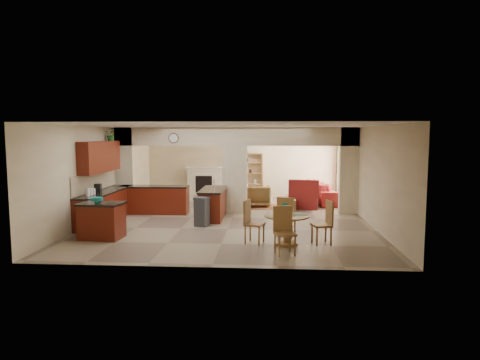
# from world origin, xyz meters

# --- Properties ---
(floor) EXTENTS (10.00, 10.00, 0.00)m
(floor) POSITION_xyz_m (0.00, 0.00, 0.00)
(floor) COLOR gray
(floor) RESTS_ON ground
(ceiling) EXTENTS (10.00, 10.00, 0.00)m
(ceiling) POSITION_xyz_m (0.00, 0.00, 2.80)
(ceiling) COLOR white
(ceiling) RESTS_ON wall_back
(wall_back) EXTENTS (8.00, 0.00, 8.00)m
(wall_back) POSITION_xyz_m (0.00, 5.00, 1.40)
(wall_back) COLOR beige
(wall_back) RESTS_ON floor
(wall_front) EXTENTS (8.00, 0.00, 8.00)m
(wall_front) POSITION_xyz_m (0.00, -5.00, 1.40)
(wall_front) COLOR beige
(wall_front) RESTS_ON floor
(wall_left) EXTENTS (0.00, 10.00, 10.00)m
(wall_left) POSITION_xyz_m (-4.00, 0.00, 1.40)
(wall_left) COLOR beige
(wall_left) RESTS_ON floor
(wall_right) EXTENTS (0.00, 10.00, 10.00)m
(wall_right) POSITION_xyz_m (4.00, 0.00, 1.40)
(wall_right) COLOR beige
(wall_right) RESTS_ON floor
(partition_left_pier) EXTENTS (0.60, 0.25, 2.80)m
(partition_left_pier) POSITION_xyz_m (-3.70, 1.00, 1.40)
(partition_left_pier) COLOR beige
(partition_left_pier) RESTS_ON floor
(partition_center_pier) EXTENTS (0.80, 0.25, 2.20)m
(partition_center_pier) POSITION_xyz_m (0.00, 1.00, 1.10)
(partition_center_pier) COLOR beige
(partition_center_pier) RESTS_ON floor
(partition_right_pier) EXTENTS (0.60, 0.25, 2.80)m
(partition_right_pier) POSITION_xyz_m (3.70, 1.00, 1.40)
(partition_right_pier) COLOR beige
(partition_right_pier) RESTS_ON floor
(partition_header) EXTENTS (8.00, 0.25, 0.60)m
(partition_header) POSITION_xyz_m (0.00, 1.00, 2.50)
(partition_header) COLOR beige
(partition_header) RESTS_ON partition_center_pier
(kitchen_counter) EXTENTS (2.52, 3.29, 1.48)m
(kitchen_counter) POSITION_xyz_m (-3.26, -0.25, 0.46)
(kitchen_counter) COLOR #461208
(kitchen_counter) RESTS_ON floor
(upper_cabinets) EXTENTS (0.35, 2.40, 0.90)m
(upper_cabinets) POSITION_xyz_m (-3.82, -0.80, 1.92)
(upper_cabinets) COLOR #461208
(upper_cabinets) RESTS_ON wall_left
(peninsula) EXTENTS (0.70, 1.85, 0.91)m
(peninsula) POSITION_xyz_m (-0.60, -0.11, 0.46)
(peninsula) COLOR #461208
(peninsula) RESTS_ON floor
(wall_clock) EXTENTS (0.34, 0.03, 0.34)m
(wall_clock) POSITION_xyz_m (-2.00, 0.85, 2.45)
(wall_clock) COLOR #4B3219
(wall_clock) RESTS_ON partition_header
(rug) EXTENTS (1.60, 1.30, 0.01)m
(rug) POSITION_xyz_m (1.20, 2.10, 0.01)
(rug) COLOR brown
(rug) RESTS_ON floor
(fireplace) EXTENTS (1.60, 0.35, 1.20)m
(fireplace) POSITION_xyz_m (-1.60, 4.83, 0.61)
(fireplace) COLOR beige
(fireplace) RESTS_ON floor
(shelving_unit) EXTENTS (1.00, 0.32, 1.80)m
(shelving_unit) POSITION_xyz_m (0.35, 4.82, 0.90)
(shelving_unit) COLOR olive
(shelving_unit) RESTS_ON floor
(window_a) EXTENTS (0.02, 0.90, 1.90)m
(window_a) POSITION_xyz_m (3.97, 2.30, 1.20)
(window_a) COLOR white
(window_a) RESTS_ON wall_right
(window_b) EXTENTS (0.02, 0.90, 1.90)m
(window_b) POSITION_xyz_m (3.97, 4.00, 1.20)
(window_b) COLOR white
(window_b) RESTS_ON wall_right
(glazed_door) EXTENTS (0.02, 0.70, 2.10)m
(glazed_door) POSITION_xyz_m (3.97, 3.15, 1.05)
(glazed_door) COLOR white
(glazed_door) RESTS_ON wall_right
(drape_a_left) EXTENTS (0.10, 0.28, 2.30)m
(drape_a_left) POSITION_xyz_m (3.93, 1.70, 1.20)
(drape_a_left) COLOR #3B1E17
(drape_a_left) RESTS_ON wall_right
(drape_a_right) EXTENTS (0.10, 0.28, 2.30)m
(drape_a_right) POSITION_xyz_m (3.93, 2.90, 1.20)
(drape_a_right) COLOR #3B1E17
(drape_a_right) RESTS_ON wall_right
(drape_b_left) EXTENTS (0.10, 0.28, 2.30)m
(drape_b_left) POSITION_xyz_m (3.93, 3.40, 1.20)
(drape_b_left) COLOR #3B1E17
(drape_b_left) RESTS_ON wall_right
(drape_b_right) EXTENTS (0.10, 0.28, 2.30)m
(drape_b_right) POSITION_xyz_m (3.93, 4.60, 1.20)
(drape_b_right) COLOR #3B1E17
(drape_b_right) RESTS_ON wall_right
(ceiling_fan) EXTENTS (1.00, 1.00, 0.10)m
(ceiling_fan) POSITION_xyz_m (1.50, 3.00, 2.56)
(ceiling_fan) COLOR white
(ceiling_fan) RESTS_ON ceiling
(kitchen_island) EXTENTS (1.09, 0.82, 0.89)m
(kitchen_island) POSITION_xyz_m (-3.01, -2.85, 0.45)
(kitchen_island) COLOR #461208
(kitchen_island) RESTS_ON floor
(teal_bowl) EXTENTS (0.30, 0.30, 0.14)m
(teal_bowl) POSITION_xyz_m (-3.10, -2.89, 0.96)
(teal_bowl) COLOR #13887E
(teal_bowl) RESTS_ON kitchen_island
(trash_can) EXTENTS (0.44, 0.41, 0.75)m
(trash_can) POSITION_xyz_m (-0.76, -1.26, 0.38)
(trash_can) COLOR #2C2C2E
(trash_can) RESTS_ON floor
(dining_table) EXTENTS (1.03, 1.03, 0.70)m
(dining_table) POSITION_xyz_m (1.52, -3.19, 0.48)
(dining_table) COLOR olive
(dining_table) RESTS_ON floor
(fruit_bowl) EXTENTS (0.33, 0.33, 0.17)m
(fruit_bowl) POSITION_xyz_m (1.48, -3.17, 0.79)
(fruit_bowl) COLOR #6EA623
(fruit_bowl) RESTS_ON dining_table
(sofa) EXTENTS (2.84, 1.46, 0.79)m
(sofa) POSITION_xyz_m (3.30, 3.29, 0.40)
(sofa) COLOR maroon
(sofa) RESTS_ON floor
(chaise) EXTENTS (1.13, 0.97, 0.41)m
(chaise) POSITION_xyz_m (2.31, 1.95, 0.21)
(chaise) COLOR maroon
(chaise) RESTS_ON floor
(armchair) EXTENTS (0.88, 0.90, 0.76)m
(armchair) POSITION_xyz_m (0.74, 2.18, 0.38)
(armchair) COLOR maroon
(armchair) RESTS_ON floor
(ottoman) EXTENTS (0.55, 0.55, 0.38)m
(ottoman) POSITION_xyz_m (1.77, 1.35, 0.19)
(ottoman) COLOR maroon
(ottoman) RESTS_ON floor
(plant) EXTENTS (0.40, 0.37, 0.40)m
(plant) POSITION_xyz_m (-3.82, 0.13, 2.57)
(plant) COLOR #144C16
(plant) RESTS_ON upper_cabinets
(chair_north) EXTENTS (0.52, 0.52, 1.02)m
(chair_north) POSITION_xyz_m (1.54, -2.45, 0.55)
(chair_north) COLOR olive
(chair_north) RESTS_ON floor
(chair_east) EXTENTS (0.51, 0.51, 1.02)m
(chair_east) POSITION_xyz_m (2.43, -3.04, 0.55)
(chair_east) COLOR olive
(chair_east) RESTS_ON floor
(chair_south) EXTENTS (0.51, 0.51, 1.02)m
(chair_south) POSITION_xyz_m (1.43, -3.91, 0.55)
(chair_south) COLOR olive
(chair_south) RESTS_ON floor
(chair_west) EXTENTS (0.53, 0.53, 1.02)m
(chair_west) POSITION_xyz_m (0.69, -3.04, 0.55)
(chair_west) COLOR olive
(chair_west) RESTS_ON floor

